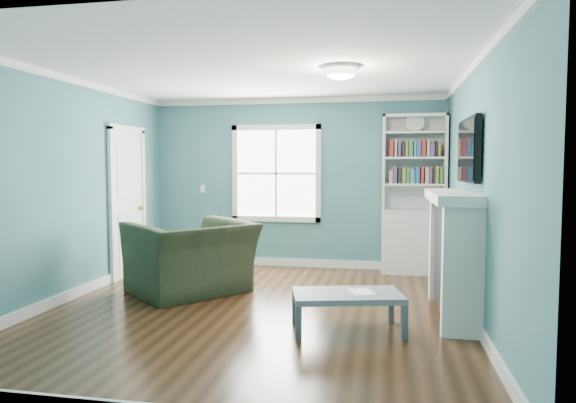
# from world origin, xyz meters

# --- Properties ---
(floor) EXTENTS (5.00, 5.00, 0.00)m
(floor) POSITION_xyz_m (0.00, 0.00, 0.00)
(floor) COLOR black
(floor) RESTS_ON ground
(room_walls) EXTENTS (5.00, 5.00, 5.00)m
(room_walls) POSITION_xyz_m (0.00, 0.00, 1.58)
(room_walls) COLOR #336F70
(room_walls) RESTS_ON ground
(trim) EXTENTS (4.50, 5.00, 2.60)m
(trim) POSITION_xyz_m (0.00, 0.00, 1.24)
(trim) COLOR white
(trim) RESTS_ON ground
(window) EXTENTS (1.40, 0.06, 1.50)m
(window) POSITION_xyz_m (-0.30, 2.49, 1.45)
(window) COLOR white
(window) RESTS_ON room_walls
(bookshelf) EXTENTS (0.90, 0.35, 2.31)m
(bookshelf) POSITION_xyz_m (1.77, 2.30, 0.92)
(bookshelf) COLOR silver
(bookshelf) RESTS_ON ground
(fireplace) EXTENTS (0.44, 1.58, 1.30)m
(fireplace) POSITION_xyz_m (2.08, 0.20, 0.64)
(fireplace) COLOR black
(fireplace) RESTS_ON ground
(tv) EXTENTS (0.06, 1.10, 0.65)m
(tv) POSITION_xyz_m (2.20, 0.20, 1.72)
(tv) COLOR black
(tv) RESTS_ON fireplace
(door) EXTENTS (0.12, 0.98, 2.17)m
(door) POSITION_xyz_m (-2.22, 1.40, 1.07)
(door) COLOR silver
(door) RESTS_ON ground
(ceiling_fixture) EXTENTS (0.38, 0.38, 0.15)m
(ceiling_fixture) POSITION_xyz_m (0.90, 0.10, 2.55)
(ceiling_fixture) COLOR white
(ceiling_fixture) RESTS_ON room_walls
(light_switch) EXTENTS (0.08, 0.01, 0.12)m
(light_switch) POSITION_xyz_m (-1.50, 2.48, 1.20)
(light_switch) COLOR white
(light_switch) RESTS_ON room_walls
(recliner) EXTENTS (1.54, 1.60, 1.18)m
(recliner) POSITION_xyz_m (-0.97, 0.60, 0.59)
(recliner) COLOR black
(recliner) RESTS_ON ground
(coffee_table) EXTENTS (1.12, 0.78, 0.37)m
(coffee_table) POSITION_xyz_m (1.03, -0.50, 0.32)
(coffee_table) COLOR #454C53
(coffee_table) RESTS_ON ground
(paper_sheet) EXTENTS (0.28, 0.32, 0.00)m
(paper_sheet) POSITION_xyz_m (1.16, -0.45, 0.37)
(paper_sheet) COLOR white
(paper_sheet) RESTS_ON coffee_table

